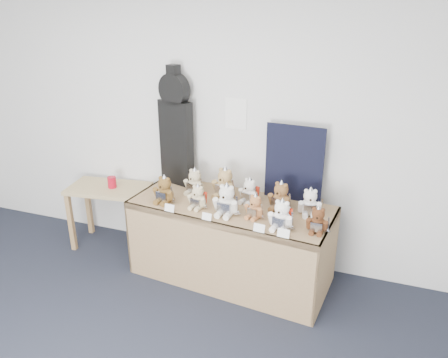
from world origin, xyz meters
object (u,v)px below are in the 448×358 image
(display_table, at_px, (228,224))
(teddy_front_centre, at_px, (226,201))
(teddy_back_centre_right, at_px, (249,192))
(teddy_back_right, at_px, (280,197))
(side_table, at_px, (109,197))
(teddy_front_end, at_px, (318,221))
(teddy_front_left, at_px, (198,198))
(red_cup, at_px, (112,182))
(teddy_back_left, at_px, (195,183))
(teddy_front_far_right, at_px, (281,216))
(teddy_back_end, at_px, (310,203))
(teddy_front_right, at_px, (255,207))
(teddy_back_centre_left, at_px, (225,184))
(guitar_case, at_px, (176,128))
(teddy_front_far_left, at_px, (164,191))

(display_table, relative_size, teddy_front_centre, 6.06)
(teddy_front_centre, height_order, teddy_back_centre_right, teddy_front_centre)
(teddy_front_centre, xyz_separation_m, teddy_back_right, (0.42, 0.25, -0.01))
(side_table, relative_size, teddy_front_end, 3.60)
(teddy_front_left, height_order, teddy_front_end, teddy_front_left)
(red_cup, height_order, teddy_back_left, teddy_back_left)
(teddy_back_right, bearing_deg, red_cup, -167.16)
(teddy_front_end, distance_m, teddy_back_centre_right, 0.76)
(teddy_front_far_right, relative_size, teddy_back_centre_right, 1.08)
(display_table, bearing_deg, teddy_back_left, 159.94)
(red_cup, xyz_separation_m, teddy_back_end, (2.08, -0.09, 0.13))
(teddy_front_right, distance_m, teddy_back_centre_left, 0.51)
(teddy_back_end, bearing_deg, teddy_front_centre, -171.72)
(display_table, relative_size, teddy_front_right, 8.06)
(teddy_front_right, bearing_deg, teddy_front_end, 8.39)
(red_cup, bearing_deg, teddy_back_end, -2.37)
(teddy_back_centre_left, distance_m, teddy_back_end, 0.83)
(guitar_case, xyz_separation_m, teddy_front_far_left, (0.08, -0.46, -0.47))
(teddy_front_far_right, xyz_separation_m, teddy_back_centre_left, (-0.65, 0.43, 0.02))
(guitar_case, xyz_separation_m, red_cup, (-0.68, -0.18, -0.60))
(teddy_front_left, distance_m, teddy_back_right, 0.74)
(teddy_front_left, xyz_separation_m, teddy_front_end, (1.08, -0.08, -0.00))
(side_table, xyz_separation_m, teddy_front_far_right, (1.95, -0.42, 0.32))
(guitar_case, bearing_deg, teddy_back_centre_right, 2.41)
(teddy_front_centre, bearing_deg, display_table, 107.62)
(guitar_case, xyz_separation_m, teddy_back_left, (0.27, -0.19, -0.47))
(teddy_front_left, height_order, teddy_back_right, teddy_back_right)
(teddy_front_far_right, bearing_deg, guitar_case, 161.94)
(teddy_front_centre, distance_m, teddy_back_right, 0.49)
(teddy_front_far_left, xyz_separation_m, teddy_back_centre_left, (0.49, 0.30, 0.02))
(teddy_front_centre, height_order, teddy_front_far_right, teddy_front_centre)
(teddy_back_centre_left, relative_size, teddy_back_right, 1.10)
(display_table, distance_m, teddy_front_right, 0.40)
(side_table, height_order, teddy_front_end, teddy_front_end)
(teddy_back_centre_right, bearing_deg, red_cup, -160.98)
(teddy_front_right, height_order, teddy_back_centre_right, teddy_back_centre_right)
(teddy_front_end, bearing_deg, teddy_front_left, 175.99)
(teddy_front_centre, distance_m, teddy_front_right, 0.25)
(teddy_front_right, bearing_deg, teddy_front_centre, -158.58)
(teddy_front_end, bearing_deg, teddy_back_centre_right, 153.50)
(teddy_back_left, bearing_deg, guitar_case, 156.64)
(side_table, relative_size, teddy_back_right, 2.97)
(red_cup, relative_size, teddy_front_centre, 0.37)
(teddy_back_right, bearing_deg, teddy_front_far_right, -60.66)
(side_table, distance_m, red_cup, 0.19)
(teddy_front_centre, bearing_deg, guitar_case, 147.78)
(display_table, bearing_deg, teddy_front_far_left, -166.89)
(guitar_case, height_order, teddy_back_right, guitar_case)
(teddy_front_far_right, relative_size, teddy_back_end, 1.05)
(teddy_front_right, bearing_deg, teddy_front_left, -165.72)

